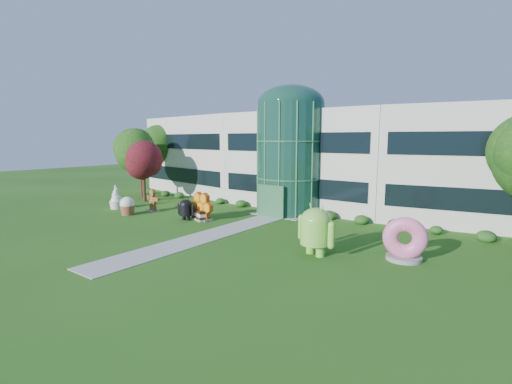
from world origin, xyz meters
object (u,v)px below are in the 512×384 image
Objects in this scene: donut at (405,238)px; gingerbread at (153,200)px; android_green at (316,227)px; android_black at (186,208)px.

gingerbread is at bearing 163.72° from donut.
android_green is 1.32× the size of donut.
android_green is at bearing -14.87° from android_black.
gingerbread is (-5.30, 0.75, 0.05)m from android_black.
android_black is 5.36m from gingerbread.
android_black is (-13.01, 1.94, -0.62)m from android_green.
android_green is at bearing 3.08° from gingerbread.
android_green reaches higher than gingerbread.
android_green is 18.52m from gingerbread.
gingerbread reaches higher than android_black.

